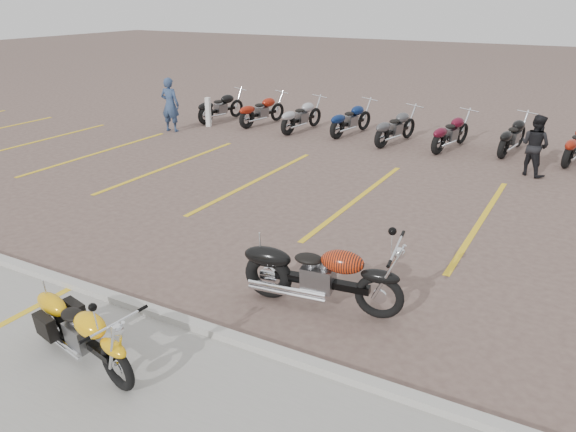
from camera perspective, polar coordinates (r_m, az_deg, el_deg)
name	(u,v)px	position (r m, az deg, el deg)	size (l,w,h in m)	color
ground	(265,270)	(9.42, -2.35, -5.47)	(100.00, 100.00, 0.00)	#725C51
curb	(189,324)	(7.99, -9.99, -10.71)	(60.00, 0.18, 0.12)	#ADAAA3
parking_stripes	(358,199)	(12.72, 7.08, 1.76)	(38.00, 5.50, 0.01)	gold
yellow_cruiser	(84,334)	(7.45, -20.05, -11.16)	(2.02, 0.58, 0.84)	black
flame_cruiser	(318,277)	(8.15, 3.10, -6.17)	(2.41, 0.50, 0.99)	black
person_a	(170,105)	(19.31, -11.89, 11.01)	(0.65, 0.42, 1.78)	navy
person_b	(535,145)	(15.41, 23.80, 6.59)	(0.75, 0.59, 1.55)	black
bollard	(208,112)	(19.88, -8.11, 10.41)	(0.15, 0.15, 1.00)	white
bg_bike_row	(452,130)	(17.50, 16.33, 8.41)	(17.48, 2.08, 1.10)	black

